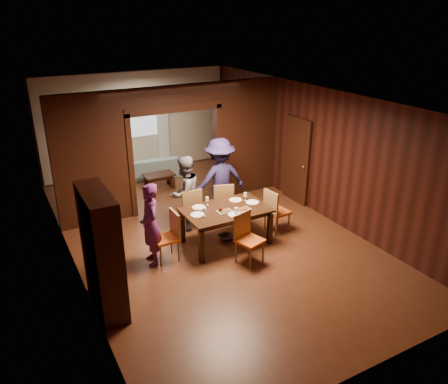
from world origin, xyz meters
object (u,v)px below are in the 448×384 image
chair_left (165,237)px  chair_right (277,210)px  coffee_table (159,181)px  chair_far_l (189,208)px  person_grey (185,193)px  sofa (149,167)px  hutch (102,252)px  person_navy (220,179)px  chair_near (250,239)px  dining_table (226,226)px  person_purple (150,225)px  chair_far_r (222,202)px

chair_left → chair_right: same height
coffee_table → chair_far_l: size_ratio=0.82×
chair_right → chair_left: bearing=82.9°
person_grey → coffee_table: bearing=-120.3°
person_grey → chair_right: size_ratio=1.70×
sofa → hutch: 5.99m
person_navy → chair_far_l: bearing=12.5°
person_navy → coffee_table: 2.54m
sofa → chair_left: chair_left is taller
hutch → chair_near: bearing=1.1°
person_grey → chair_right: person_grey is taller
dining_table → chair_far_l: size_ratio=1.75×
coffee_table → chair_near: size_ratio=0.82×
person_navy → hutch: size_ratio=0.94×
person_navy → dining_table: size_ratio=1.11×
person_purple → coffee_table: person_purple is taller
person_purple → person_grey: 1.50m
sofa → person_navy: bearing=105.1°
sofa → chair_far_l: chair_far_l is taller
person_purple → sofa: size_ratio=0.79×
hutch → chair_left: bearing=33.1°
person_grey → chair_far_l: (0.06, -0.06, -0.34)m
chair_far_l → chair_near: 1.85m
person_purple → person_grey: bearing=136.2°
sofa → coffee_table: bearing=93.0°
chair_near → chair_far_r: bearing=61.4°
coffee_table → chair_far_r: size_ratio=0.82×
sofa → chair_far_r: 3.58m
coffee_table → chair_left: size_ratio=0.82×
person_grey → hutch: bearing=17.8°
person_grey → person_navy: (0.89, 0.10, 0.12)m
person_navy → dining_table: (-0.44, -1.09, -0.56)m
person_purple → chair_near: bearing=66.6°
sofa → chair_far_r: (0.48, -3.54, 0.19)m
sofa → chair_left: bearing=80.8°
person_grey → chair_right: (1.68, -1.06, -0.34)m
chair_left → person_grey: bearing=139.7°
chair_near → hutch: hutch is taller
chair_far_r → person_grey: bearing=11.4°
chair_far_r → hutch: hutch is taller
sofa → chair_far_r: bearing=103.9°
person_purple → person_navy: (2.02, 1.09, 0.15)m
person_purple → chair_left: person_purple is taller
person_purple → person_navy: 2.30m
chair_right → hutch: (-3.90, -0.86, 0.52)m
chair_left → sofa: bearing=164.3°
chair_near → sofa: bearing=74.2°
chair_left → chair_far_l: size_ratio=1.00×
chair_near → person_grey: bearing=87.8°
sofa → coffee_table: (-0.05, -0.98, -0.09)m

